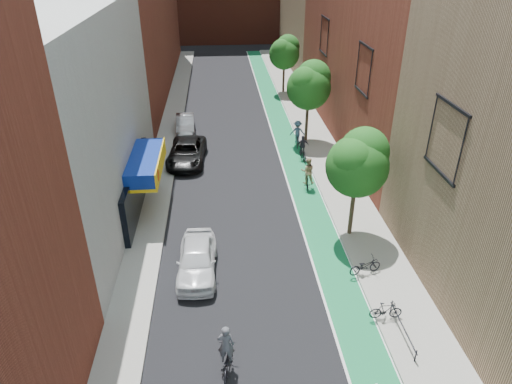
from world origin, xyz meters
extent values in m
cube|color=#147451|center=(4.00, 26.00, 0.01)|extent=(2.00, 68.00, 0.01)
cube|color=gray|center=(-6.00, 26.00, 0.07)|extent=(2.00, 68.00, 0.15)
cube|color=gray|center=(6.50, 26.00, 0.07)|extent=(3.00, 68.00, 0.15)
cube|color=silver|center=(-11.00, 14.00, 6.00)|extent=(8.00, 20.00, 12.00)
cylinder|color=#332619|center=(5.60, 10.00, 1.65)|extent=(0.24, 0.24, 3.30)
sphere|color=#174612|center=(5.60, 10.00, 4.38)|extent=(3.36, 3.36, 3.36)
sphere|color=#174612|center=(6.00, 10.30, 5.10)|extent=(2.64, 2.64, 2.64)
sphere|color=#174612|center=(5.30, 9.70, 4.86)|extent=(2.40, 2.40, 2.40)
cylinder|color=#332619|center=(5.60, 24.00, 1.73)|extent=(0.24, 0.24, 3.47)
sphere|color=#174612|center=(5.60, 24.00, 4.60)|extent=(3.53, 3.53, 3.53)
sphere|color=#174612|center=(6.00, 24.30, 5.36)|extent=(2.77, 2.77, 2.77)
sphere|color=#174612|center=(5.30, 23.70, 5.10)|extent=(2.52, 2.52, 2.52)
cylinder|color=#332619|center=(5.60, 38.00, 1.59)|extent=(0.24, 0.24, 3.19)
sphere|color=#174612|center=(5.60, 38.00, 4.23)|extent=(3.25, 3.25, 3.25)
sphere|color=#174612|center=(6.00, 38.30, 4.93)|extent=(2.55, 2.55, 2.55)
sphere|color=#174612|center=(5.30, 37.70, 4.70)|extent=(2.32, 2.32, 2.32)
imported|color=white|center=(-3.00, 7.36, 0.81)|extent=(2.03, 4.81, 1.62)
imported|color=black|center=(-4.16, 20.77, 0.79)|extent=(3.04, 5.87, 1.58)
imported|color=gray|center=(-4.60, 27.09, 0.73)|extent=(1.78, 4.52, 1.46)
imported|color=black|center=(-1.69, 1.16, 0.49)|extent=(0.86, 1.92, 0.98)
imported|color=#4C4D54|center=(-1.69, 1.26, 1.27)|extent=(0.71, 0.51, 1.83)
imported|color=black|center=(4.20, 15.75, 0.46)|extent=(0.60, 1.56, 0.91)
imported|color=#998159|center=(4.20, 15.85, 1.29)|extent=(0.99, 0.81, 1.87)
imported|color=black|center=(4.70, 20.45, 0.48)|extent=(0.77, 1.87, 0.96)
imported|color=#222129|center=(4.70, 20.55, 1.13)|extent=(0.94, 0.45, 1.57)
imported|color=black|center=(4.70, 22.96, 0.47)|extent=(0.65, 1.62, 0.95)
imported|color=#395267|center=(4.70, 23.06, 1.27)|extent=(1.27, 0.83, 1.84)
imported|color=black|center=(5.40, 3.23, 0.59)|extent=(1.49, 0.46, 0.89)
imported|color=black|center=(5.40, 6.37, 0.60)|extent=(1.82, 0.99, 0.91)
camera|label=1|loc=(-1.58, -11.28, 14.90)|focal=32.00mm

